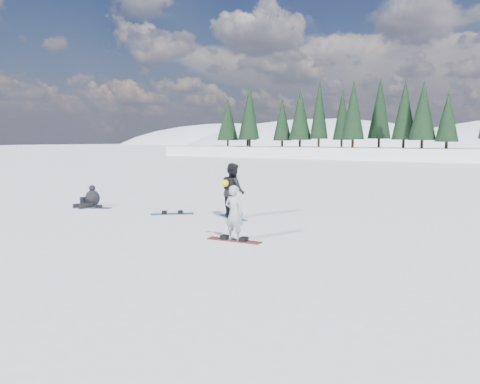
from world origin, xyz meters
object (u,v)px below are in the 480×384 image
object	(u,v)px
snowboard_loose_c	(92,208)
snowboard_loose_a	(172,214)
snowboarder_man	(233,191)
gear_bag	(85,201)
seated_rider	(91,198)
snowboarder_woman	(234,213)

from	to	relation	value
snowboard_loose_c	snowboard_loose_a	bearing A→B (deg)	-16.55
snowboarder_man	gear_bag	world-z (taller)	snowboarder_man
seated_rider	snowboarder_man	bearing A→B (deg)	17.36
snowboard_loose_a	snowboarder_woman	bearing A→B (deg)	-70.62
snowboarder_woman	snowboarder_man	distance (m)	3.60
snowboarder_woman	snowboard_loose_c	size ratio (longest dim) A/B	1.07
snowboard_loose_a	snowboarder_man	bearing A→B (deg)	-27.88
snowboarder_woman	gear_bag	world-z (taller)	snowboarder_woman
snowboard_loose_c	snowboard_loose_a	distance (m)	3.63
snowboarder_woman	snowboard_loose_a	bearing A→B (deg)	-30.28
snowboarder_man	snowboard_loose_c	xyz separation A→B (m)	(-5.84, -1.04, -0.92)
snowboarder_man	snowboard_loose_a	bearing A→B (deg)	45.99
snowboard_loose_a	snowboard_loose_c	bearing A→B (deg)	148.19
snowboard_loose_c	snowboard_loose_a	xyz separation A→B (m)	(3.59, 0.54, 0.00)
snowboarder_woman	seated_rider	size ratio (longest dim) A/B	1.52
snowboarder_woman	snowboard_loose_c	distance (m)	8.11
gear_bag	snowboard_loose_a	bearing A→B (deg)	0.21
seated_rider	snowboard_loose_a	size ratio (longest dim) A/B	0.70
snowboarder_man	gear_bag	size ratio (longest dim) A/B	4.15
snowboarder_woman	seated_rider	distance (m)	8.50
snowboarder_man	gear_bag	distance (m)	6.95
seated_rider	snowboard_loose_c	distance (m)	0.54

